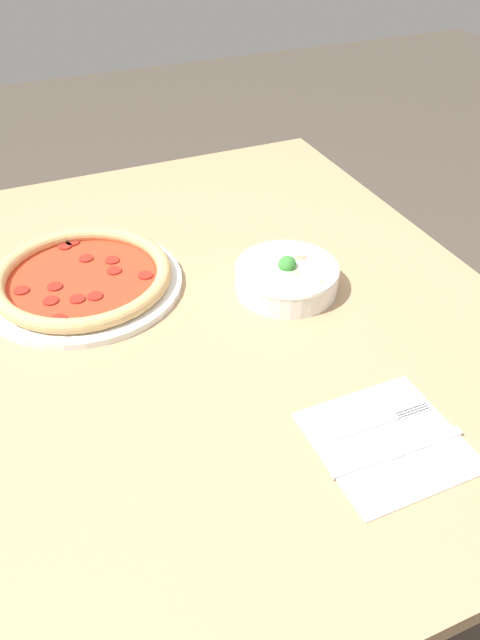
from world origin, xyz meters
The scene contains 7 objects.
ground_plane centered at (0.00, 0.00, 0.00)m, with size 8.00×8.00×0.00m, color #4C4238.
dining_table centered at (0.00, 0.00, 0.68)m, with size 1.20×1.07×0.78m.
pizza centered at (-0.15, -0.14, 0.79)m, with size 0.35×0.35×0.04m.
bowl centered at (0.00, 0.19, 0.80)m, with size 0.18×0.18×0.07m.
napkin centered at (0.37, 0.16, 0.78)m, with size 0.19×0.19×0.00m.
fork centered at (0.34, 0.15, 0.78)m, with size 0.01×0.17×0.00m.
knife centered at (0.39, 0.15, 0.78)m, with size 0.01×0.20×0.01m.
Camera 1 is at (0.80, -0.24, 1.41)m, focal length 35.00 mm.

